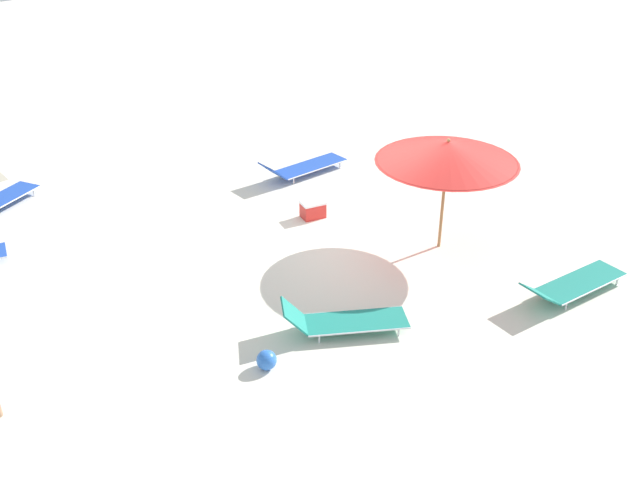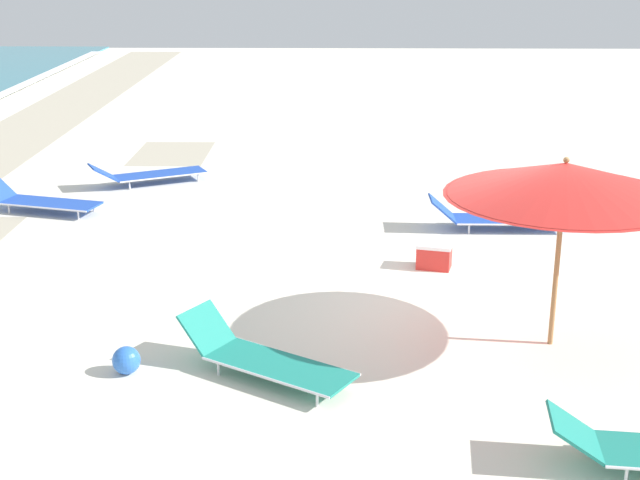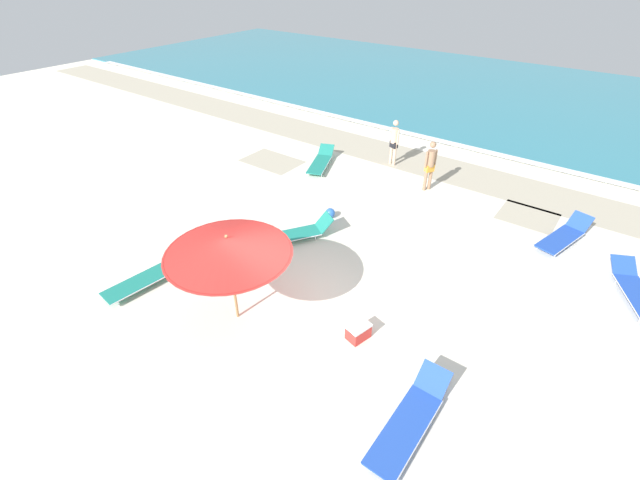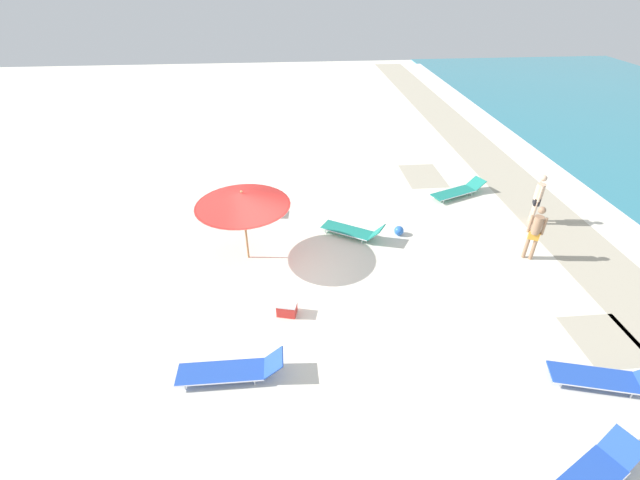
{
  "view_description": "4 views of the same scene",
  "coord_description": "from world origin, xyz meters",
  "px_view_note": "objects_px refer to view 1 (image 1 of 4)",
  "views": [
    {
      "loc": [
        -9.03,
        8.63,
        6.95
      ],
      "look_at": [
        -0.59,
        1.54,
        0.83
      ],
      "focal_mm": 40.0,
      "sensor_mm": 36.0,
      "label": 1
    },
    {
      "loc": [
        -10.8,
        1.5,
        4.5
      ],
      "look_at": [
        -0.57,
        1.67,
        1.08
      ],
      "focal_mm": 50.0,
      "sensor_mm": 36.0,
      "label": 2
    },
    {
      "loc": [
        4.64,
        -5.66,
        7.04
      ],
      "look_at": [
        -0.8,
        1.64,
        0.8
      ],
      "focal_mm": 24.0,
      "sensor_mm": 36.0,
      "label": 3
    },
    {
      "loc": [
        9.52,
        0.18,
        7.61
      ],
      "look_at": [
        -0.7,
        1.07,
        0.8
      ],
      "focal_mm": 24.0,
      "sensor_mm": 36.0,
      "label": 4
    }
  ],
  "objects_px": {
    "cooler_box": "(313,209)",
    "beach_ball": "(267,360)",
    "sun_lounger_under_umbrella": "(343,320)",
    "sun_lounger_mid_beach_solo": "(573,284)",
    "beach_umbrella": "(447,152)",
    "sun_lounger_near_water_right": "(303,167)"
  },
  "relations": [
    {
      "from": "sun_lounger_near_water_right",
      "to": "sun_lounger_mid_beach_solo",
      "type": "bearing_deg",
      "value": -177.29
    },
    {
      "from": "sun_lounger_under_umbrella",
      "to": "cooler_box",
      "type": "distance_m",
      "value": 4.11
    },
    {
      "from": "sun_lounger_under_umbrella",
      "to": "cooler_box",
      "type": "height_order",
      "value": "sun_lounger_under_umbrella"
    },
    {
      "from": "beach_umbrella",
      "to": "sun_lounger_under_umbrella",
      "type": "distance_m",
      "value": 3.88
    },
    {
      "from": "cooler_box",
      "to": "beach_ball",
      "type": "bearing_deg",
      "value": -123.12
    },
    {
      "from": "sun_lounger_under_umbrella",
      "to": "beach_ball",
      "type": "bearing_deg",
      "value": 120.73
    },
    {
      "from": "beach_umbrella",
      "to": "beach_ball",
      "type": "bearing_deg",
      "value": 99.92
    },
    {
      "from": "beach_umbrella",
      "to": "sun_lounger_near_water_right",
      "type": "height_order",
      "value": "beach_umbrella"
    },
    {
      "from": "sun_lounger_mid_beach_solo",
      "to": "cooler_box",
      "type": "bearing_deg",
      "value": 23.15
    },
    {
      "from": "sun_lounger_near_water_right",
      "to": "sun_lounger_mid_beach_solo",
      "type": "relative_size",
      "value": 0.99
    },
    {
      "from": "beach_ball",
      "to": "cooler_box",
      "type": "xyz_separation_m",
      "value": [
        3.42,
        -3.73,
        0.03
      ]
    },
    {
      "from": "sun_lounger_under_umbrella",
      "to": "beach_ball",
      "type": "xyz_separation_m",
      "value": [
        0.04,
        1.51,
        -0.06
      ]
    },
    {
      "from": "cooler_box",
      "to": "beach_umbrella",
      "type": "bearing_deg",
      "value": -52.4
    },
    {
      "from": "cooler_box",
      "to": "sun_lounger_under_umbrella",
      "type": "bearing_deg",
      "value": -108.37
    },
    {
      "from": "beach_umbrella",
      "to": "cooler_box",
      "type": "relative_size",
      "value": 4.7
    },
    {
      "from": "beach_umbrella",
      "to": "beach_ball",
      "type": "relative_size",
      "value": 8.61
    },
    {
      "from": "sun_lounger_mid_beach_solo",
      "to": "beach_umbrella",
      "type": "bearing_deg",
      "value": 16.67
    },
    {
      "from": "sun_lounger_under_umbrella",
      "to": "sun_lounger_mid_beach_solo",
      "type": "relative_size",
      "value": 0.89
    },
    {
      "from": "sun_lounger_mid_beach_solo",
      "to": "beach_ball",
      "type": "height_order",
      "value": "sun_lounger_mid_beach_solo"
    },
    {
      "from": "sun_lounger_mid_beach_solo",
      "to": "sun_lounger_under_umbrella",
      "type": "bearing_deg",
      "value": 71.21
    },
    {
      "from": "sun_lounger_near_water_right",
      "to": "beach_ball",
      "type": "relative_size",
      "value": 7.35
    },
    {
      "from": "beach_ball",
      "to": "sun_lounger_near_water_right",
      "type": "bearing_deg",
      "value": -43.24
    }
  ]
}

